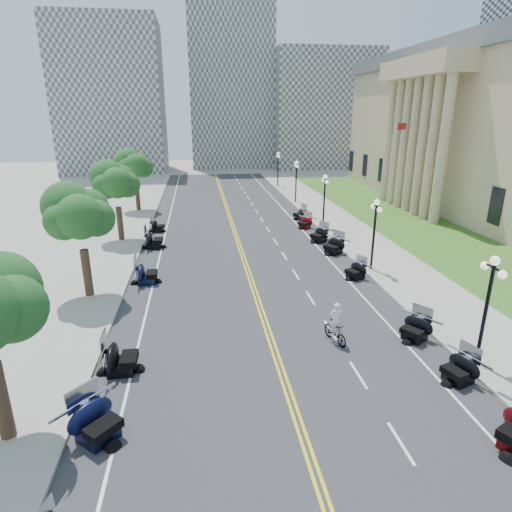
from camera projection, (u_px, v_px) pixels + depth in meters
name	position (u px, v px, depth m)	size (l,w,h in m)	color
ground	(258.00, 301.00, 25.31)	(160.00, 160.00, 0.00)	gray
road	(241.00, 250.00, 34.70)	(16.00, 90.00, 0.01)	#333335
centerline_yellow_a	(239.00, 250.00, 34.68)	(0.12, 90.00, 0.00)	yellow
centerline_yellow_b	(242.00, 250.00, 34.71)	(0.12, 90.00, 0.00)	yellow
edge_line_north	(317.00, 247.00, 35.51)	(0.12, 90.00, 0.00)	white
edge_line_south	(161.00, 253.00, 33.88)	(0.12, 90.00, 0.00)	white
lane_dash_3	(401.00, 443.00, 14.45)	(0.12, 2.00, 0.00)	white
lane_dash_4	(358.00, 375.00, 18.20)	(0.12, 2.00, 0.00)	white
lane_dash_5	(330.00, 330.00, 21.96)	(0.12, 2.00, 0.00)	white
lane_dash_6	(310.00, 298.00, 25.71)	(0.12, 2.00, 0.00)	white
lane_dash_7	(296.00, 274.00, 29.47)	(0.12, 2.00, 0.00)	white
lane_dash_8	(284.00, 256.00, 33.23)	(0.12, 2.00, 0.00)	white
lane_dash_9	(275.00, 241.00, 36.98)	(0.12, 2.00, 0.00)	white
lane_dash_10	(268.00, 229.00, 40.74)	(0.12, 2.00, 0.00)	white
lane_dash_11	(262.00, 220.00, 44.49)	(0.12, 2.00, 0.00)	white
lane_dash_12	(256.00, 211.00, 48.25)	(0.12, 2.00, 0.00)	white
lane_dash_13	(252.00, 204.00, 52.01)	(0.12, 2.00, 0.00)	white
lane_dash_14	(248.00, 198.00, 55.76)	(0.12, 2.00, 0.00)	white
lane_dash_15	(245.00, 192.00, 59.52)	(0.12, 2.00, 0.00)	white
lane_dash_16	(242.00, 188.00, 63.27)	(0.12, 2.00, 0.00)	white
lane_dash_17	(239.00, 183.00, 67.03)	(0.12, 2.00, 0.00)	white
lane_dash_18	(237.00, 180.00, 70.78)	(0.12, 2.00, 0.00)	white
lane_dash_19	(235.00, 176.00, 74.54)	(0.12, 2.00, 0.00)	white
sidewalk_north	(365.00, 244.00, 36.01)	(5.00, 90.00, 0.15)	#9E9991
sidewalk_south	(107.00, 255.00, 33.34)	(5.00, 90.00, 0.15)	#9E9991
lawn	(400.00, 219.00, 44.43)	(9.00, 60.00, 0.10)	#356023
distant_block_a	(112.00, 98.00, 77.08)	(18.00, 14.00, 26.00)	gray
distant_block_b	(231.00, 89.00, 84.88)	(16.00, 12.00, 30.00)	gray
distant_block_c	(322.00, 110.00, 85.63)	(20.00, 14.00, 22.00)	gray
street_lamp_1	(485.00, 312.00, 18.06)	(0.50, 1.20, 4.90)	black
street_lamp_2	(374.00, 235.00, 29.33)	(0.50, 1.20, 4.90)	black
street_lamp_3	(324.00, 201.00, 40.60)	(0.50, 1.20, 4.90)	black
street_lamp_4	(296.00, 182.00, 51.87)	(0.50, 1.20, 4.90)	black
street_lamp_5	(278.00, 169.00, 63.13)	(0.50, 1.20, 4.90)	black
flagpole	(393.00, 166.00, 46.66)	(1.10, 0.20, 10.00)	silver
tree_2	(80.00, 221.00, 24.39)	(4.80, 4.80, 9.20)	#235619
tree_3	(116.00, 186.00, 35.66)	(4.80, 4.80, 9.20)	#235619
tree_4	(135.00, 168.00, 46.93)	(4.80, 4.80, 9.20)	#235619
motorcycle_n_3	(459.00, 368.00, 17.56)	(1.85, 1.85, 1.29)	black
motorcycle_n_4	(415.00, 327.00, 20.83)	(1.90, 1.90, 1.33)	black
motorcycle_n_6	(356.00, 270.00, 28.56)	(1.77, 1.77, 1.24)	black
motorcycle_n_7	(334.00, 245.00, 33.57)	(2.06, 2.06, 1.44)	black
motorcycle_n_8	(319.00, 234.00, 36.67)	(1.98, 1.98, 1.38)	black
motorcycle_n_9	(305.00, 222.00, 41.01)	(1.77, 1.77, 1.24)	#590A0C
motorcycle_n_10	(300.00, 213.00, 44.43)	(1.78, 1.78, 1.25)	black
motorcycle_s_3	(96.00, 420.00, 14.41)	(2.20, 2.20, 1.54)	black
motorcycle_s_4	(120.00, 356.00, 18.18)	(2.15, 2.15, 1.51)	black
motorcycle_s_6	(146.00, 272.00, 27.74)	(2.16, 2.16, 1.51)	black
motorcycle_s_8	(154.00, 239.00, 34.94)	(2.23, 2.23, 1.56)	black
motorcycle_s_9	(157.00, 225.00, 39.79)	(1.78, 1.78, 1.24)	black
bicycle	(335.00, 332.00, 20.63)	(0.51, 1.80, 1.08)	#A51414
cyclist_rider	(337.00, 306.00, 20.18)	(0.63, 0.42, 1.74)	silver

